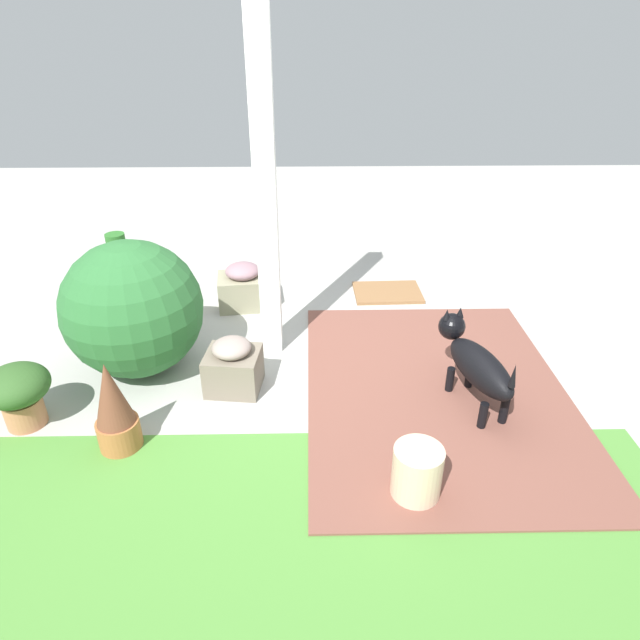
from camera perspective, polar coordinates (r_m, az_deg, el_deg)
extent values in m
plane|color=#ACAAA4|center=(4.32, -0.89, -3.06)|extent=(12.00, 12.00, 0.00)
cube|color=brown|center=(3.94, 12.13, -7.27)|extent=(1.80, 2.40, 0.02)
cube|color=white|center=(3.85, -5.72, 13.61)|extent=(0.15, 0.15, 2.56)
cube|color=gray|center=(4.95, -7.91, 3.01)|extent=(0.49, 0.40, 0.29)
ellipsoid|color=gray|center=(4.87, -8.07, 5.10)|extent=(0.30, 0.30, 0.14)
cube|color=#776C5C|center=(3.86, -8.98, -5.26)|extent=(0.40, 0.37, 0.29)
ellipsoid|color=gray|center=(3.76, -9.20, -2.88)|extent=(0.27, 0.27, 0.12)
sphere|color=#2B6631|center=(4.08, -18.94, 1.10)|extent=(0.99, 0.99, 0.99)
cylinder|color=#A24F35|center=(5.05, -19.49, 1.89)|extent=(0.29, 0.29, 0.26)
cylinder|color=#2A6726|center=(4.90, -20.20, 5.76)|extent=(0.16, 0.16, 0.49)
cylinder|color=#AD6737|center=(3.58, -20.19, -11.08)|extent=(0.26, 0.26, 0.19)
cone|color=brown|center=(3.41, -21.04, -7.20)|extent=(0.23, 0.23, 0.41)
cylinder|color=#BB7551|center=(4.00, -28.47, -8.42)|extent=(0.24, 0.24, 0.19)
ellipsoid|color=#315925|center=(3.89, -29.18, -5.98)|extent=(0.41, 0.41, 0.24)
ellipsoid|color=black|center=(3.68, 16.49, -4.82)|extent=(0.40, 0.70, 0.24)
sphere|color=black|center=(3.90, 13.67, -0.66)|extent=(0.19, 0.19, 0.19)
cone|color=black|center=(3.83, 13.19, 0.58)|extent=(0.06, 0.06, 0.08)
cone|color=black|center=(3.88, 14.51, 0.80)|extent=(0.06, 0.06, 0.08)
cylinder|color=black|center=(3.90, 13.48, -6.15)|extent=(0.06, 0.06, 0.20)
cylinder|color=black|center=(3.98, 15.41, -5.70)|extent=(0.06, 0.06, 0.20)
cylinder|color=black|center=(3.64, 16.70, -9.63)|extent=(0.06, 0.06, 0.20)
cylinder|color=black|center=(3.72, 18.71, -9.06)|extent=(0.06, 0.06, 0.20)
cone|color=black|center=(3.40, 19.66, -5.48)|extent=(0.04, 0.04, 0.15)
cylinder|color=beige|center=(3.09, 10.17, -15.46)|extent=(0.27, 0.27, 0.32)
cube|color=olive|center=(5.21, 7.11, 2.89)|extent=(0.64, 0.47, 0.03)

